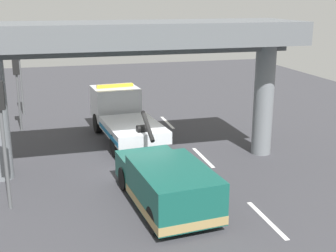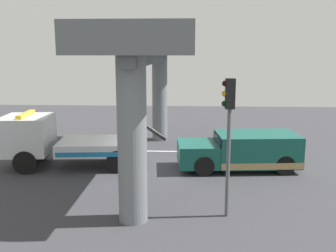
{
  "view_description": "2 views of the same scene",
  "coord_description": "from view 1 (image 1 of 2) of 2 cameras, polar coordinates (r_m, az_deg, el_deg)",
  "views": [
    {
      "loc": [
        -17.54,
        3.61,
        6.77
      ],
      "look_at": [
        -1.0,
        -0.93,
        1.87
      ],
      "focal_mm": 47.82,
      "sensor_mm": 36.0,
      "label": 1
    },
    {
      "loc": [
        -1.75,
        16.45,
        5.06
      ],
      "look_at": [
        -0.89,
        0.05,
        1.9
      ],
      "focal_mm": 40.87,
      "sensor_mm": 36.0,
      "label": 2
    }
  ],
  "objects": [
    {
      "name": "lane_stripe_mid",
      "position": [
        19.86,
        4.48,
        -4.01
      ],
      "size": [
        2.6,
        0.16,
        0.01
      ],
      "primitive_type": "cube",
      "color": "silver",
      "rests_on": "ground"
    },
    {
      "name": "traffic_light_far",
      "position": [
        24.42,
        -18.71,
        5.89
      ],
      "size": [
        0.39,
        0.32,
        3.9
      ],
      "color": "#515456",
      "rests_on": "ground"
    },
    {
      "name": "traffic_light_mid",
      "position": [
        27.84,
        -18.42,
        7.62
      ],
      "size": [
        0.39,
        0.32,
        4.28
      ],
      "color": "#515456",
      "rests_on": "ground"
    },
    {
      "name": "lane_stripe_east",
      "position": [
        25.32,
        -0.09,
        0.46
      ],
      "size": [
        2.6,
        0.16,
        0.01
      ],
      "primitive_type": "cube",
      "color": "silver",
      "rests_on": "ground"
    },
    {
      "name": "towed_van_green",
      "position": [
        15.04,
        -0.15,
        -7.5
      ],
      "size": [
        5.37,
        2.62,
        1.58
      ],
      "color": "#145147",
      "rests_on": "ground"
    },
    {
      "name": "overpass_structure",
      "position": [
        17.88,
        -3.68,
        10.22
      ],
      "size": [
        3.6,
        13.08,
        5.9
      ],
      "color": "slate",
      "rests_on": "ground"
    },
    {
      "name": "tow_truck_white",
      "position": [
        22.51,
        -5.83,
        1.55
      ],
      "size": [
        7.33,
        2.9,
        2.46
      ],
      "color": "silver",
      "rests_on": "ground"
    },
    {
      "name": "traffic_light_near",
      "position": [
        15.08,
        -20.5,
        1.01
      ],
      "size": [
        0.39,
        0.32,
        4.31
      ],
      "color": "#515456",
      "rests_on": "ground"
    },
    {
      "name": "lane_stripe_west",
      "position": [
        14.84,
        12.47,
        -11.58
      ],
      "size": [
        2.6,
        0.16,
        0.01
      ],
      "primitive_type": "cube",
      "color": "silver",
      "rests_on": "ground"
    },
    {
      "name": "ground_plane",
      "position": [
        19.16,
        -3.49,
        -4.92
      ],
      "size": [
        60.0,
        40.0,
        0.1
      ],
      "primitive_type": "cube",
      "color": "#38383D"
    }
  ]
}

